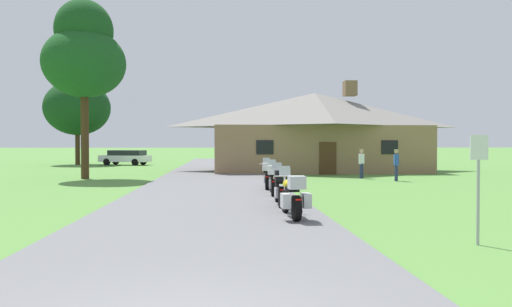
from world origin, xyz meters
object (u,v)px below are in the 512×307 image
object	(u,v)px
bystander_white_shirt_near_lodge	(361,162)
bystander_blue_shirt_beside_signpost	(396,163)
tree_left_far	(77,100)
motorcycle_yellow_nearest_to_camera	(292,197)
motorcycle_red_farthest_in_row	(267,175)
metal_signpost_roadside	(479,176)
tree_left_near	(84,54)
motorcycle_red_second_in_row	(280,187)
parked_white_suv_far_left	(126,157)
motorcycle_yellow_third_in_row	(273,180)

from	to	relation	value
bystander_white_shirt_near_lodge	bystander_blue_shirt_beside_signpost	world-z (taller)	same
bystander_white_shirt_near_lodge	tree_left_far	distance (m)	29.89
motorcycle_yellow_nearest_to_camera	motorcycle_red_farthest_in_row	xyz separation A→B (m)	(0.11, 8.08, 0.01)
motorcycle_red_farthest_in_row	tree_left_far	xyz separation A→B (m)	(-15.81, 25.94, 5.58)
metal_signpost_roadside	tree_left_near	distance (m)	23.04
motorcycle_red_farthest_in_row	bystander_blue_shirt_beside_signpost	distance (m)	8.45
motorcycle_yellow_nearest_to_camera	motorcycle_red_farthest_in_row	size ratio (longest dim) A/B	1.00
motorcycle_red_second_in_row	parked_white_suv_far_left	world-z (taller)	parked_white_suv_far_left
motorcycle_yellow_third_in_row	metal_signpost_roadside	size ratio (longest dim) A/B	0.97
motorcycle_red_farthest_in_row	bystander_white_shirt_near_lodge	world-z (taller)	bystander_white_shirt_near_lodge
parked_white_suv_far_left	tree_left_near	bearing A→B (deg)	-160.03
motorcycle_yellow_third_in_row	tree_left_far	distance (m)	32.97
tree_left_near	motorcycle_red_second_in_row	bearing A→B (deg)	-52.80
metal_signpost_roadside	motorcycle_red_farthest_in_row	bearing A→B (deg)	105.12
motorcycle_red_farthest_in_row	parked_white_suv_far_left	world-z (taller)	parked_white_suv_far_left
bystander_white_shirt_near_lodge	tree_left_far	world-z (taller)	tree_left_far
tree_left_far	parked_white_suv_far_left	distance (m)	7.35
parked_white_suv_far_left	motorcycle_yellow_third_in_row	bearing A→B (deg)	-142.27
motorcycle_red_farthest_in_row	tree_left_near	bearing A→B (deg)	148.12
motorcycle_red_second_in_row	motorcycle_yellow_third_in_row	distance (m)	3.09
motorcycle_yellow_third_in_row	tree_left_far	world-z (taller)	tree_left_far
motorcycle_yellow_nearest_to_camera	motorcycle_yellow_third_in_row	distance (m)	5.63
motorcycle_red_farthest_in_row	parked_white_suv_far_left	xyz separation A→B (m)	(-11.00, 24.72, 0.16)
metal_signpost_roadside	tree_left_near	world-z (taller)	tree_left_near
motorcycle_red_second_in_row	tree_left_far	bearing A→B (deg)	117.82
bystander_blue_shirt_beside_signpost	tree_left_near	size ratio (longest dim) A/B	0.17
motorcycle_red_second_in_row	tree_left_near	size ratio (longest dim) A/B	0.21
tree_left_near	parked_white_suv_far_left	world-z (taller)	tree_left_near
motorcycle_yellow_third_in_row	parked_white_suv_far_left	world-z (taller)	parked_white_suv_far_left
motorcycle_yellow_third_in_row	motorcycle_red_farthest_in_row	size ratio (longest dim) A/B	1.00
motorcycle_yellow_nearest_to_camera	motorcycle_red_farthest_in_row	distance (m)	8.08
tree_left_near	parked_white_suv_far_left	bearing A→B (deg)	94.27
motorcycle_yellow_nearest_to_camera	bystander_white_shirt_near_lodge	bearing A→B (deg)	63.33
bystander_blue_shirt_beside_signpost	parked_white_suv_far_left	world-z (taller)	bystander_blue_shirt_beside_signpost
motorcycle_red_farthest_in_row	tree_left_near	distance (m)	13.61
bystander_white_shirt_near_lodge	tree_left_far	xyz separation A→B (m)	(-21.87, 19.69, 5.25)
bystander_blue_shirt_beside_signpost	parked_white_suv_far_left	size ratio (longest dim) A/B	0.34
motorcycle_red_farthest_in_row	metal_signpost_roadside	xyz separation A→B (m)	(3.05, -11.27, 0.73)
motorcycle_yellow_nearest_to_camera	parked_white_suv_far_left	xyz separation A→B (m)	(-10.89, 32.80, 0.17)
bystander_blue_shirt_beside_signpost	tree_left_far	distance (m)	32.18
motorcycle_yellow_third_in_row	bystander_blue_shirt_beside_signpost	size ratio (longest dim) A/B	1.24
metal_signpost_roadside	tree_left_near	xyz separation A→B (m)	(-12.73, 18.33, 5.72)
motorcycle_red_farthest_in_row	tree_left_far	size ratio (longest dim) A/B	0.20
bystander_white_shirt_near_lodge	metal_signpost_roadside	xyz separation A→B (m)	(-3.01, -17.52, 0.40)
bystander_white_shirt_near_lodge	metal_signpost_roadside	distance (m)	17.78
bystander_white_shirt_near_lodge	bystander_blue_shirt_beside_signpost	xyz separation A→B (m)	(1.26, -2.05, 0.00)
motorcycle_yellow_nearest_to_camera	motorcycle_red_second_in_row	distance (m)	2.55
motorcycle_yellow_nearest_to_camera	metal_signpost_roadside	bearing A→B (deg)	-48.70
tree_left_far	tree_left_near	size ratio (longest dim) A/B	1.01
motorcycle_red_second_in_row	metal_signpost_roadside	bearing A→B (deg)	-59.73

